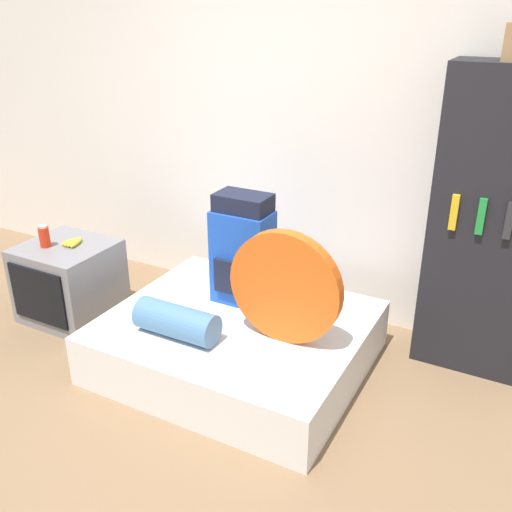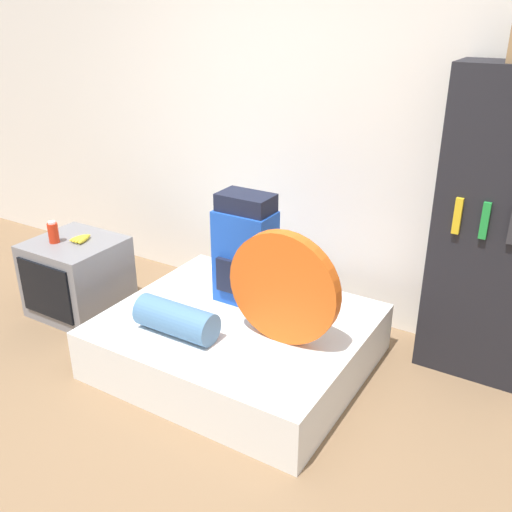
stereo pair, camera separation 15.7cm
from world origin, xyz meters
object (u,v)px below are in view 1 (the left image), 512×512
at_px(backpack, 242,251).
at_px(canister, 44,237).
at_px(television, 70,281).
at_px(bookshelf, 496,228).
at_px(sleeping_roll, 177,321).
at_px(tent_bag, 285,287).

distance_m(backpack, canister, 1.41).
relative_size(television, canister, 3.82).
relative_size(backpack, canister, 4.57).
relative_size(television, bookshelf, 0.33).
distance_m(canister, bookshelf, 2.90).
bearing_deg(backpack, television, -168.19).
relative_size(backpack, bookshelf, 0.39).
distance_m(sleeping_roll, television, 1.20).
xyz_separation_m(television, bookshelf, (2.66, 0.76, 0.63)).
bearing_deg(television, bookshelf, 15.98).
bearing_deg(canister, bookshelf, 16.84).
bearing_deg(tent_bag, backpack, 146.11).
distance_m(television, canister, 0.37).
bearing_deg(tent_bag, television, 179.09).
relative_size(sleeping_roll, bookshelf, 0.27).
relative_size(backpack, tent_bag, 1.08).
distance_m(sleeping_roll, bookshelf, 1.91).
bearing_deg(backpack, canister, -166.11).
bearing_deg(sleeping_roll, television, 165.70).
height_order(tent_bag, canister, tent_bag).
distance_m(backpack, sleeping_roll, 0.62).
bearing_deg(television, tent_bag, -0.91).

